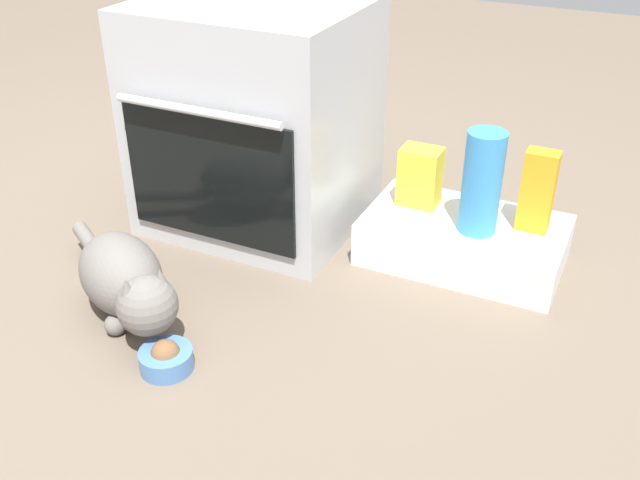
{
  "coord_description": "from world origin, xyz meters",
  "views": [
    {
      "loc": [
        1.13,
        -1.39,
        1.17
      ],
      "look_at": [
        0.45,
        0.02,
        0.25
      ],
      "focal_mm": 40.77,
      "sensor_mm": 36.0,
      "label": 1
    }
  ],
  "objects_px": {
    "food_bowl": "(166,358)",
    "cat": "(126,280)",
    "snack_bag": "(420,177)",
    "juice_carton": "(538,191)",
    "pantry_cabinet": "(463,240)",
    "oven": "(256,118)",
    "water_bottle": "(482,183)"
  },
  "relations": [
    {
      "from": "food_bowl",
      "to": "cat",
      "type": "relative_size",
      "value": 0.22
    },
    {
      "from": "cat",
      "to": "snack_bag",
      "type": "distance_m",
      "value": 0.91
    },
    {
      "from": "juice_carton",
      "to": "pantry_cabinet",
      "type": "bearing_deg",
      "value": -168.91
    },
    {
      "from": "oven",
      "to": "snack_bag",
      "type": "xyz_separation_m",
      "value": [
        0.52,
        0.08,
        -0.13
      ]
    },
    {
      "from": "pantry_cabinet",
      "to": "cat",
      "type": "height_order",
      "value": "cat"
    },
    {
      "from": "water_bottle",
      "to": "pantry_cabinet",
      "type": "bearing_deg",
      "value": 135.44
    },
    {
      "from": "oven",
      "to": "cat",
      "type": "height_order",
      "value": "oven"
    },
    {
      "from": "oven",
      "to": "cat",
      "type": "relative_size",
      "value": 1.2
    },
    {
      "from": "oven",
      "to": "pantry_cabinet",
      "type": "relative_size",
      "value": 1.21
    },
    {
      "from": "oven",
      "to": "pantry_cabinet",
      "type": "distance_m",
      "value": 0.74
    },
    {
      "from": "oven",
      "to": "food_bowl",
      "type": "relative_size",
      "value": 5.37
    },
    {
      "from": "pantry_cabinet",
      "to": "snack_bag",
      "type": "distance_m",
      "value": 0.23
    },
    {
      "from": "oven",
      "to": "cat",
      "type": "distance_m",
      "value": 0.68
    },
    {
      "from": "pantry_cabinet",
      "to": "food_bowl",
      "type": "xyz_separation_m",
      "value": [
        -0.51,
        -0.8,
        -0.04
      ]
    },
    {
      "from": "juice_carton",
      "to": "water_bottle",
      "type": "height_order",
      "value": "water_bottle"
    },
    {
      "from": "cat",
      "to": "pantry_cabinet",
      "type": "bearing_deg",
      "value": 74.62
    },
    {
      "from": "snack_bag",
      "to": "juice_carton",
      "type": "bearing_deg",
      "value": -1.41
    },
    {
      "from": "cat",
      "to": "snack_bag",
      "type": "relative_size",
      "value": 3.27
    },
    {
      "from": "pantry_cabinet",
      "to": "cat",
      "type": "distance_m",
      "value": 0.98
    },
    {
      "from": "food_bowl",
      "to": "snack_bag",
      "type": "xyz_separation_m",
      "value": [
        0.34,
        0.84,
        0.19
      ]
    },
    {
      "from": "oven",
      "to": "juice_carton",
      "type": "relative_size",
      "value": 2.94
    },
    {
      "from": "pantry_cabinet",
      "to": "juice_carton",
      "type": "xyz_separation_m",
      "value": [
        0.18,
        0.04,
        0.19
      ]
    },
    {
      "from": "juice_carton",
      "to": "food_bowl",
      "type": "bearing_deg",
      "value": -129.63
    },
    {
      "from": "pantry_cabinet",
      "to": "snack_bag",
      "type": "bearing_deg",
      "value": 164.74
    },
    {
      "from": "juice_carton",
      "to": "water_bottle",
      "type": "distance_m",
      "value": 0.16
    },
    {
      "from": "snack_bag",
      "to": "food_bowl",
      "type": "bearing_deg",
      "value": -112.2
    },
    {
      "from": "oven",
      "to": "cat",
      "type": "xyz_separation_m",
      "value": [
        -0.04,
        -0.63,
        -0.23
      ]
    },
    {
      "from": "cat",
      "to": "juice_carton",
      "type": "height_order",
      "value": "juice_carton"
    },
    {
      "from": "cat",
      "to": "water_bottle",
      "type": "height_order",
      "value": "water_bottle"
    },
    {
      "from": "food_bowl",
      "to": "oven",
      "type": "bearing_deg",
      "value": 102.75
    },
    {
      "from": "oven",
      "to": "water_bottle",
      "type": "xyz_separation_m",
      "value": [
        0.72,
        -0.01,
        -0.07
      ]
    },
    {
      "from": "pantry_cabinet",
      "to": "juice_carton",
      "type": "bearing_deg",
      "value": 11.09
    }
  ]
}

